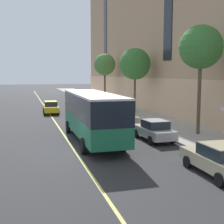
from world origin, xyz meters
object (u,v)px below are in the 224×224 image
Objects in this scene: street_tree_far_downtown at (105,65)px; parked_car_champagne_2 at (124,117)px; parked_car_champagne_1 at (219,160)px; taxi_cab at (51,107)px; parked_car_silver_5 at (154,130)px; parked_car_darkgray_7 at (79,98)px; city_bus at (92,114)px; street_tree_mid_block at (201,48)px; parked_car_darkgray_0 at (88,102)px; street_tree_far_uptown at (135,64)px; parked_car_silver_3 at (105,109)px.

parked_car_champagne_2 is at bearing -100.05° from street_tree_far_downtown.
parked_car_champagne_1 is 0.99× the size of taxi_cab.
parked_car_darkgray_7 is (-0.20, 31.05, 0.00)m from parked_car_silver_5.
taxi_cab is (-1.51, 17.22, -1.28)m from city_bus.
parked_car_darkgray_0 is at bearing 99.91° from street_tree_mid_block.
street_tree_far_downtown reaches higher than parked_car_champagne_1.
parked_car_darkgray_7 is 7.16m from street_tree_far_downtown.
parked_car_darkgray_7 is 17.05m from street_tree_far_uptown.
city_bus is at bearing -106.36° from street_tree_far_downtown.
parked_car_darkgray_0 is at bearing 44.93° from taxi_cab.
street_tree_far_downtown is at bearing 90.00° from street_tree_far_uptown.
street_tree_mid_block is at bearing -72.24° from parked_car_silver_3.
taxi_cab is at bearing -114.10° from parked_car_darkgray_7.
taxi_cab is 16.68m from street_tree_far_downtown.
street_tree_far_downtown reaches higher than parked_car_darkgray_0.
parked_car_darkgray_7 is at bearing 65.90° from taxi_cab.
parked_car_darkgray_0 is (4.49, 23.21, -1.28)m from city_bus.
parked_car_silver_5 is (0.14, -14.00, -0.00)m from parked_car_silver_3.
parked_car_silver_3 and parked_car_darkgray_7 have the same top height.
parked_car_champagne_2 is (0.26, 15.65, -0.00)m from parked_car_champagne_1.
street_tree_mid_block is (4.31, -30.32, 6.15)m from parked_car_darkgray_7.
parked_car_silver_3 is (-0.22, 6.60, 0.00)m from parked_car_champagne_2.
city_bus is 30.78m from street_tree_far_downtown.
street_tree_far_uptown is at bearing 75.08° from parked_car_silver_5.
street_tree_far_downtown reaches higher than parked_car_silver_3.
parked_car_silver_3 is 14.00m from parked_car_silver_5.
parked_car_silver_3 is 0.59× the size of street_tree_far_uptown.
street_tree_far_downtown is at bearing 82.23° from parked_car_silver_5.
parked_car_silver_3 is at bearing -90.93° from parked_car_darkgray_0.
city_bus is at bearing -84.98° from taxi_cab.
street_tree_far_uptown is at bearing 18.72° from parked_car_silver_3.
parked_car_silver_5 is 31.05m from parked_car_darkgray_7.
street_tree_far_downtown reaches higher than taxi_cab.
parked_car_silver_3 is at bearing 89.89° from parked_car_champagne_1.
parked_car_silver_3 is 17.05m from parked_car_darkgray_7.
street_tree_mid_block reaches higher than parked_car_silver_3.
street_tree_far_downtown is (8.58, 29.24, 4.37)m from city_bus.
street_tree_mid_block reaches higher than taxi_cab.
taxi_cab is 11.72m from street_tree_far_uptown.
parked_car_silver_5 is at bearing 88.76° from parked_car_champagne_1.
parked_car_champagne_1 is 24.65m from street_tree_far_uptown.
parked_car_champagne_2 is 10.45m from street_tree_far_uptown.
parked_car_silver_5 is 16.84m from street_tree_far_uptown.
parked_car_silver_5 is (4.47, -0.91, -1.28)m from city_bus.
parked_car_darkgray_0 is 8.49m from taxi_cab.
parked_car_champagne_1 is 39.30m from parked_car_darkgray_7.
street_tree_mid_block is (4.29, 8.98, 6.15)m from parked_car_champagne_1.
street_tree_mid_block is at bearing -59.89° from taxi_cab.
street_tree_mid_block is at bearing -58.86° from parked_car_champagne_2.
parked_car_darkgray_0 is 0.60× the size of street_tree_far_uptown.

